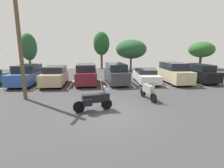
# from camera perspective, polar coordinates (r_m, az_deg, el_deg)

# --- Properties ---
(ground) EXTENTS (44.00, 44.00, 0.10)m
(ground) POSITION_cam_1_polar(r_m,az_deg,el_deg) (9.22, -0.57, -10.09)
(ground) COLOR #38383A
(motorcycle_touring) EXTENTS (2.16, 1.00, 1.36)m
(motorcycle_touring) POSITION_cam_1_polar(r_m,az_deg,el_deg) (9.40, -5.95, -5.31)
(motorcycle_touring) COLOR black
(motorcycle_touring) RESTS_ON ground
(motorcycle_second) EXTENTS (0.67, 2.10, 1.25)m
(motorcycle_second) POSITION_cam_1_polar(r_m,az_deg,el_deg) (11.66, 12.07, -2.29)
(motorcycle_second) COLOR black
(motorcycle_second) RESTS_ON ground
(parking_stripes) EXTENTS (26.47, 4.65, 0.01)m
(parking_stripes) POSITION_cam_1_polar(r_m,az_deg,el_deg) (16.77, -8.64, -0.02)
(parking_stripes) COLOR #EAE066
(parking_stripes) RESTS_ON ground
(car_blue) EXTENTS (2.21, 4.70, 1.89)m
(car_blue) POSITION_cam_1_polar(r_m,az_deg,el_deg) (18.16, -26.70, 2.74)
(car_blue) COLOR #2D519E
(car_blue) RESTS_ON ground
(car_tan) EXTENTS (1.94, 4.27, 1.78)m
(car_tan) POSITION_cam_1_polar(r_m,az_deg,el_deg) (16.91, -18.67, 2.63)
(car_tan) COLOR tan
(car_tan) RESTS_ON ground
(car_maroon) EXTENTS (2.05, 4.45, 1.93)m
(car_maroon) POSITION_cam_1_polar(r_m,az_deg,el_deg) (16.79, -8.65, 3.26)
(car_maroon) COLOR maroon
(car_maroon) RESTS_ON ground
(car_charcoal) EXTENTS (2.14, 4.82, 1.96)m
(car_charcoal) POSITION_cam_1_polar(r_m,az_deg,el_deg) (16.87, 1.31, 3.53)
(car_charcoal) COLOR #38383D
(car_charcoal) RESTS_ON ground
(car_white) EXTENTS (2.16, 4.88, 1.36)m
(car_white) POSITION_cam_1_polar(r_m,az_deg,el_deg) (17.62, 11.23, 2.69)
(car_white) COLOR white
(car_white) RESTS_ON ground
(car_champagne) EXTENTS (1.96, 4.79, 2.03)m
(car_champagne) POSITION_cam_1_polar(r_m,az_deg,el_deg) (18.30, 20.04, 3.55)
(car_champagne) COLOR #C1B289
(car_champagne) RESTS_ON ground
(car_black) EXTENTS (2.08, 4.73, 1.82)m
(car_black) POSITION_cam_1_polar(r_m,az_deg,el_deg) (19.97, 27.14, 3.37)
(car_black) COLOR black
(car_black) RESTS_ON ground
(utility_pole) EXTENTS (0.54, 1.78, 7.93)m
(utility_pole) POSITION_cam_1_polar(r_m,az_deg,el_deg) (12.68, -28.78, 13.73)
(utility_pole) COLOR brown
(utility_pole) RESTS_ON ground
(tree_right) EXTENTS (4.75, 4.75, 4.80)m
(tree_right) POSITION_cam_1_polar(r_m,az_deg,el_deg) (27.12, 6.45, 11.54)
(tree_right) COLOR #4C3823
(tree_right) RESTS_ON ground
(tree_far_left) EXTENTS (2.54, 2.54, 5.83)m
(tree_far_left) POSITION_cam_1_polar(r_m,az_deg,el_deg) (30.73, -26.28, 11.10)
(tree_far_left) COLOR #4C3823
(tree_far_left) RESTS_ON ground
(tree_far_right) EXTENTS (2.72, 2.72, 6.21)m
(tree_far_right) POSITION_cam_1_polar(r_m,az_deg,el_deg) (29.50, -3.58, 13.35)
(tree_far_right) COLOR #4C3823
(tree_far_right) RESTS_ON ground
(tree_center) EXTENTS (4.21, 4.21, 4.60)m
(tree_center) POSITION_cam_1_polar(r_m,az_deg,el_deg) (33.26, 27.87, 10.18)
(tree_center) COLOR #4C3823
(tree_center) RESTS_ON ground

